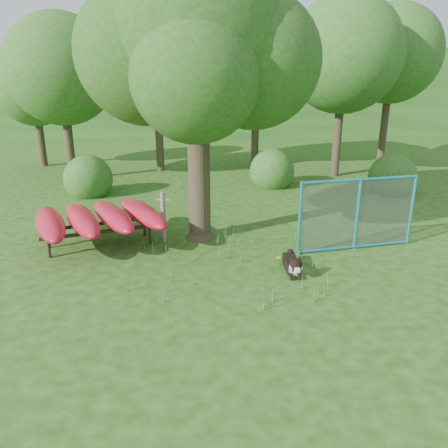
{
  "coord_description": "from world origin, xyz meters",
  "views": [
    {
      "loc": [
        0.37,
        -8.41,
        4.28
      ],
      "look_at": [
        0.2,
        1.2,
        1.0
      ],
      "focal_mm": 35.0,
      "sensor_mm": 36.0,
      "label": 1
    }
  ],
  "objects_px": {
    "kayak_rack": "(98,218)",
    "husky_dog": "(293,264)",
    "fence_section": "(357,214)",
    "oak_tree": "(196,48)"
  },
  "relations": [
    {
      "from": "kayak_rack",
      "to": "husky_dog",
      "type": "height_order",
      "value": "kayak_rack"
    },
    {
      "from": "oak_tree",
      "to": "fence_section",
      "type": "height_order",
      "value": "oak_tree"
    },
    {
      "from": "oak_tree",
      "to": "kayak_rack",
      "type": "bearing_deg",
      "value": -163.82
    },
    {
      "from": "oak_tree",
      "to": "husky_dog",
      "type": "bearing_deg",
      "value": -44.79
    },
    {
      "from": "oak_tree",
      "to": "fence_section",
      "type": "relative_size",
      "value": 2.35
    },
    {
      "from": "kayak_rack",
      "to": "husky_dog",
      "type": "relative_size",
      "value": 3.4
    },
    {
      "from": "kayak_rack",
      "to": "husky_dog",
      "type": "distance_m",
      "value": 5.14
    },
    {
      "from": "oak_tree",
      "to": "fence_section",
      "type": "distance_m",
      "value": 5.76
    },
    {
      "from": "fence_section",
      "to": "kayak_rack",
      "type": "bearing_deg",
      "value": 164.77
    },
    {
      "from": "kayak_rack",
      "to": "fence_section",
      "type": "relative_size",
      "value": 1.33
    }
  ]
}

